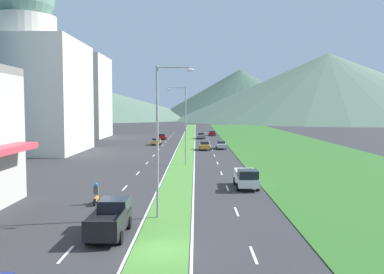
{
  "coord_description": "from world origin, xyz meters",
  "views": [
    {
      "loc": [
        1.97,
        -23.31,
        7.94
      ],
      "look_at": [
        1.38,
        42.66,
        3.45
      ],
      "focal_mm": 39.86,
      "sensor_mm": 36.0,
      "label": 1
    }
  ],
  "objects_px": {
    "car_1": "(212,133)",
    "pickup_truck_1": "(110,219)",
    "motorcycle_rider": "(96,195)",
    "car_3": "(162,136)",
    "street_lamp_near": "(161,133)",
    "car_6": "(221,145)",
    "street_lamp_mid": "(184,121)",
    "car_5": "(201,136)",
    "car_7": "(156,141)",
    "car_0": "(205,146)",
    "pickup_truck_0": "(246,178)"
  },
  "relations": [
    {
      "from": "car_1",
      "to": "pickup_truck_1",
      "type": "distance_m",
      "value": 96.68
    },
    {
      "from": "car_1",
      "to": "motorcycle_rider",
      "type": "relative_size",
      "value": 2.05
    },
    {
      "from": "car_1",
      "to": "car_3",
      "type": "xyz_separation_m",
      "value": [
        -13.3,
        -14.72,
        0.04
      ]
    },
    {
      "from": "car_3",
      "to": "motorcycle_rider",
      "type": "bearing_deg",
      "value": -179.7
    },
    {
      "from": "street_lamp_near",
      "to": "car_6",
      "type": "distance_m",
      "value": 53.3
    },
    {
      "from": "street_lamp_near",
      "to": "pickup_truck_1",
      "type": "bearing_deg",
      "value": -125.64
    },
    {
      "from": "car_3",
      "to": "motorcycle_rider",
      "type": "relative_size",
      "value": 2.26
    },
    {
      "from": "street_lamp_mid",
      "to": "car_6",
      "type": "height_order",
      "value": "street_lamp_mid"
    },
    {
      "from": "street_lamp_mid",
      "to": "car_5",
      "type": "bearing_deg",
      "value": 86.62
    },
    {
      "from": "street_lamp_mid",
      "to": "car_1",
      "type": "xyz_separation_m",
      "value": [
        6.39,
        63.26,
        -5.47
      ]
    },
    {
      "from": "car_3",
      "to": "pickup_truck_1",
      "type": "distance_m",
      "value": 81.49
    },
    {
      "from": "car_3",
      "to": "car_7",
      "type": "distance_m",
      "value": 16.07
    },
    {
      "from": "car_7",
      "to": "motorcycle_rider",
      "type": "height_order",
      "value": "motorcycle_rider"
    },
    {
      "from": "street_lamp_mid",
      "to": "motorcycle_rider",
      "type": "bearing_deg",
      "value": -104.94
    },
    {
      "from": "car_1",
      "to": "car_6",
      "type": "distance_m",
      "value": 39.65
    },
    {
      "from": "car_5",
      "to": "car_0",
      "type": "bearing_deg",
      "value": 0.62
    },
    {
      "from": "street_lamp_mid",
      "to": "motorcycle_rider",
      "type": "height_order",
      "value": "street_lamp_mid"
    },
    {
      "from": "car_0",
      "to": "car_1",
      "type": "bearing_deg",
      "value": 175.84
    },
    {
      "from": "car_5",
      "to": "pickup_truck_0",
      "type": "relative_size",
      "value": 0.87
    },
    {
      "from": "car_1",
      "to": "pickup_truck_1",
      "type": "bearing_deg",
      "value": -5.98
    },
    {
      "from": "car_1",
      "to": "car_3",
      "type": "height_order",
      "value": "car_3"
    },
    {
      "from": "street_lamp_near",
      "to": "car_7",
      "type": "relative_size",
      "value": 2.71
    },
    {
      "from": "street_lamp_mid",
      "to": "car_3",
      "type": "relative_size",
      "value": 2.42
    },
    {
      "from": "pickup_truck_0",
      "to": "pickup_truck_1",
      "type": "xyz_separation_m",
      "value": [
        -10.39,
        -15.55,
        0.0
      ]
    },
    {
      "from": "car_1",
      "to": "car_7",
      "type": "bearing_deg",
      "value": -23.27
    },
    {
      "from": "car_7",
      "to": "car_6",
      "type": "bearing_deg",
      "value": -123.4
    },
    {
      "from": "pickup_truck_0",
      "to": "motorcycle_rider",
      "type": "xyz_separation_m",
      "value": [
        -13.23,
        -7.14,
        -0.24
      ]
    },
    {
      "from": "car_0",
      "to": "car_5",
      "type": "bearing_deg",
      "value": -179.38
    },
    {
      "from": "motorcycle_rider",
      "to": "car_6",
      "type": "bearing_deg",
      "value": -15.26
    },
    {
      "from": "car_5",
      "to": "car_6",
      "type": "distance_m",
      "value": 27.69
    },
    {
      "from": "car_3",
      "to": "pickup_truck_0",
      "type": "height_order",
      "value": "pickup_truck_0"
    },
    {
      "from": "street_lamp_mid",
      "to": "motorcycle_rider",
      "type": "relative_size",
      "value": 5.47
    },
    {
      "from": "car_3",
      "to": "car_7",
      "type": "relative_size",
      "value": 1.12
    },
    {
      "from": "pickup_truck_1",
      "to": "motorcycle_rider",
      "type": "xyz_separation_m",
      "value": [
        -2.84,
        8.41,
        -0.24
      ]
    },
    {
      "from": "pickup_truck_1",
      "to": "motorcycle_rider",
      "type": "bearing_deg",
      "value": 18.69
    },
    {
      "from": "street_lamp_mid",
      "to": "car_6",
      "type": "distance_m",
      "value": 25.1
    },
    {
      "from": "car_3",
      "to": "pickup_truck_1",
      "type": "relative_size",
      "value": 0.84
    },
    {
      "from": "motorcycle_rider",
      "to": "car_0",
      "type": "bearing_deg",
      "value": -12.14
    },
    {
      "from": "car_0",
      "to": "motorcycle_rider",
      "type": "relative_size",
      "value": 2.18
    },
    {
      "from": "street_lamp_near",
      "to": "motorcycle_rider",
      "type": "height_order",
      "value": "street_lamp_near"
    },
    {
      "from": "car_7",
      "to": "pickup_truck_0",
      "type": "bearing_deg",
      "value": -164.78
    },
    {
      "from": "car_1",
      "to": "motorcycle_rider",
      "type": "height_order",
      "value": "motorcycle_rider"
    },
    {
      "from": "car_5",
      "to": "car_7",
      "type": "xyz_separation_m",
      "value": [
        -9.87,
        -18.59,
        -0.03
      ]
    },
    {
      "from": "car_5",
      "to": "motorcycle_rider",
      "type": "distance_m",
      "value": 76.15
    },
    {
      "from": "street_lamp_near",
      "to": "car_3",
      "type": "distance_m",
      "value": 77.86
    },
    {
      "from": "car_6",
      "to": "pickup_truck_1",
      "type": "height_order",
      "value": "pickup_truck_1"
    },
    {
      "from": "car_5",
      "to": "car_3",
      "type": "bearing_deg",
      "value": -75.72
    },
    {
      "from": "car_0",
      "to": "car_7",
      "type": "bearing_deg",
      "value": -137.31
    },
    {
      "from": "car_6",
      "to": "pickup_truck_1",
      "type": "xyz_separation_m",
      "value": [
        -10.27,
        -56.5,
        0.21
      ]
    },
    {
      "from": "street_lamp_mid",
      "to": "car_0",
      "type": "bearing_deg",
      "value": 81.13
    }
  ]
}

